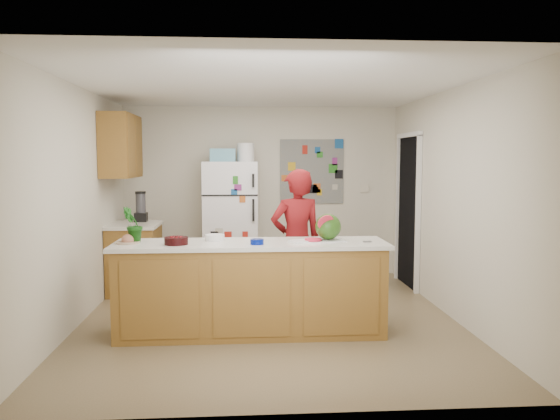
{
  "coord_description": "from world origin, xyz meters",
  "views": [
    {
      "loc": [
        -0.28,
        -5.81,
        1.73
      ],
      "look_at": [
        0.14,
        0.2,
        1.17
      ],
      "focal_mm": 35.0,
      "sensor_mm": 36.0,
      "label": 1
    }
  ],
  "objects": [
    {
      "name": "fridge_top_bin",
      "position": [
        -0.55,
        1.88,
        1.79
      ],
      "size": [
        0.35,
        0.28,
        0.18
      ],
      "primitive_type": "cube",
      "color": "#5999B2",
      "rests_on": "refrigerator"
    },
    {
      "name": "peninsula_base",
      "position": [
        -0.2,
        -0.5,
        0.44
      ],
      "size": [
        2.6,
        0.62,
        0.88
      ],
      "primitive_type": "cube",
      "color": "brown",
      "rests_on": "floor"
    },
    {
      "name": "cobalt_bowl",
      "position": [
        -0.14,
        -0.64,
        0.95
      ],
      "size": [
        0.17,
        0.17,
        0.05
      ],
      "primitive_type": "cylinder",
      "rotation": [
        0.0,
        0.0,
        -0.34
      ],
      "color": "#01106B",
      "rests_on": "peninsula_top"
    },
    {
      "name": "wall_left",
      "position": [
        -2.01,
        0.0,
        1.25
      ],
      "size": [
        0.02,
        4.5,
        2.5
      ],
      "primitive_type": "cube",
      "color": "beige",
      "rests_on": "ground"
    },
    {
      "name": "side_counter_top",
      "position": [
        -1.69,
        1.35,
        0.88
      ],
      "size": [
        0.64,
        0.84,
        0.04
      ],
      "primitive_type": "cube",
      "color": "silver",
      "rests_on": "side_counter_base"
    },
    {
      "name": "cutting_board",
      "position": [
        0.51,
        -0.48,
        0.93
      ],
      "size": [
        0.47,
        0.41,
        0.01
      ],
      "primitive_type": "cube",
      "rotation": [
        0.0,
        0.0,
        0.34
      ],
      "color": "white",
      "rests_on": "peninsula_top"
    },
    {
      "name": "peninsula_top",
      "position": [
        -0.2,
        -0.5,
        0.9
      ],
      "size": [
        2.68,
        0.7,
        0.04
      ],
      "primitive_type": "cube",
      "color": "silver",
      "rests_on": "peninsula_base"
    },
    {
      "name": "keys",
      "position": [
        0.94,
        -0.58,
        0.93
      ],
      "size": [
        0.08,
        0.04,
        0.01
      ],
      "primitive_type": "cube",
      "rotation": [
        0.0,
        0.0,
        0.08
      ],
      "color": "slate",
      "rests_on": "peninsula_top"
    },
    {
      "name": "watermelon",
      "position": [
        0.57,
        -0.46,
        1.06
      ],
      "size": [
        0.26,
        0.26,
        0.26
      ],
      "primitive_type": "sphere",
      "color": "#2A4F18",
      "rests_on": "cutting_board"
    },
    {
      "name": "white_bowl",
      "position": [
        -0.56,
        -0.36,
        0.95
      ],
      "size": [
        0.24,
        0.24,
        0.06
      ],
      "primitive_type": "cylinder",
      "rotation": [
        0.0,
        0.0,
        0.3
      ],
      "color": "white",
      "rests_on": "peninsula_top"
    },
    {
      "name": "floor",
      "position": [
        0.0,
        0.0,
        -0.01
      ],
      "size": [
        4.0,
        4.5,
        0.02
      ],
      "primitive_type": "cube",
      "color": "brown",
      "rests_on": "ground"
    },
    {
      "name": "upper_cabinets",
      "position": [
        -1.82,
        1.3,
        1.9
      ],
      "size": [
        0.35,
        1.0,
        0.8
      ],
      "primitive_type": "cube",
      "color": "brown",
      "rests_on": "wall_left"
    },
    {
      "name": "doorway",
      "position": [
        1.99,
        1.45,
        1.02
      ],
      "size": [
        0.03,
        0.85,
        2.04
      ],
      "primitive_type": "cube",
      "color": "black",
      "rests_on": "ground"
    },
    {
      "name": "potted_plant",
      "position": [
        -1.35,
        -0.45,
        1.1
      ],
      "size": [
        0.25,
        0.25,
        0.35
      ],
      "primitive_type": "imported",
      "rotation": [
        0.0,
        0.0,
        3.85
      ],
      "color": "#123D15",
      "rests_on": "peninsula_top"
    },
    {
      "name": "side_counter_base",
      "position": [
        -1.69,
        1.35,
        0.43
      ],
      "size": [
        0.6,
        0.8,
        0.86
      ],
      "primitive_type": "cube",
      "color": "brown",
      "rests_on": "floor"
    },
    {
      "name": "wall_back",
      "position": [
        0.0,
        2.26,
        1.25
      ],
      "size": [
        4.0,
        0.02,
        2.5
      ],
      "primitive_type": "cube",
      "color": "beige",
      "rests_on": "ground"
    },
    {
      "name": "paper_towel",
      "position": [
        0.28,
        -0.54,
        0.93
      ],
      "size": [
        0.23,
        0.22,
        0.02
      ],
      "primitive_type": "cube",
      "rotation": [
        0.0,
        0.0,
        0.43
      ],
      "color": "silver",
      "rests_on": "peninsula_top"
    },
    {
      "name": "ceiling",
      "position": [
        0.0,
        0.0,
        2.51
      ],
      "size": [
        4.0,
        4.5,
        0.02
      ],
      "primitive_type": "cube",
      "color": "white",
      "rests_on": "wall_back"
    },
    {
      "name": "watermelon_slice",
      "position": [
        0.41,
        -0.53,
        0.94
      ],
      "size": [
        0.17,
        0.17,
        0.02
      ],
      "primitive_type": "cylinder",
      "color": "red",
      "rests_on": "cutting_board"
    },
    {
      "name": "person",
      "position": [
        0.31,
        0.16,
        0.81
      ],
      "size": [
        0.67,
        0.52,
        1.63
      ],
      "primitive_type": "imported",
      "rotation": [
        0.0,
        0.0,
        3.37
      ],
      "color": "maroon",
      "rests_on": "floor"
    },
    {
      "name": "refrigerator",
      "position": [
        -0.45,
        1.88,
        0.85
      ],
      "size": [
        0.75,
        0.7,
        1.7
      ],
      "primitive_type": "cube",
      "color": "silver",
      "rests_on": "floor"
    },
    {
      "name": "plate",
      "position": [
        -1.39,
        -0.49,
        0.93
      ],
      "size": [
        0.28,
        0.28,
        0.02
      ],
      "primitive_type": "cylinder",
      "rotation": [
        0.0,
        0.0,
        0.21
      ],
      "color": "beige",
      "rests_on": "peninsula_top"
    },
    {
      "name": "cherry_bowl",
      "position": [
        -0.91,
        -0.59,
        0.96
      ],
      "size": [
        0.28,
        0.28,
        0.07
      ],
      "primitive_type": "cylinder",
      "rotation": [
        0.0,
        0.0,
        -0.32
      ],
      "color": "black",
      "rests_on": "peninsula_top"
    },
    {
      "name": "blender_appliance",
      "position": [
        -1.64,
        1.57,
        1.09
      ],
      "size": [
        0.13,
        0.13,
        0.38
      ],
      "primitive_type": "cylinder",
      "color": "black",
      "rests_on": "side_counter_top"
    },
    {
      "name": "wall_right",
      "position": [
        2.01,
        0.0,
        1.25
      ],
      "size": [
        0.02,
        4.5,
        2.5
      ],
      "primitive_type": "cube",
      "color": "beige",
      "rests_on": "ground"
    },
    {
      "name": "photo_collage",
      "position": [
        0.75,
        2.24,
        1.55
      ],
      "size": [
        0.95,
        0.01,
        0.95
      ],
      "primitive_type": "cube",
      "color": "slate",
      "rests_on": "wall_back"
    }
  ]
}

